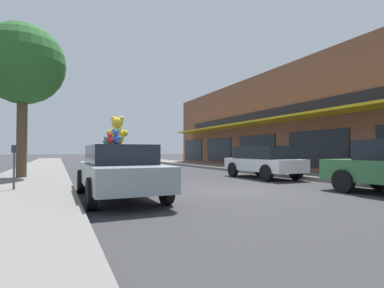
{
  "coord_description": "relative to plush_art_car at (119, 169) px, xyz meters",
  "views": [
    {
      "loc": [
        -5.16,
        -8.29,
        1.26
      ],
      "look_at": [
        -0.03,
        3.12,
        1.56
      ],
      "focal_mm": 28.0,
      "sensor_mm": 36.0,
      "label": 1
    }
  ],
  "objects": [
    {
      "name": "parked_car_far_center",
      "position": [
        7.26,
        3.28,
        0.05
      ],
      "size": [
        1.81,
        4.21,
        1.49
      ],
      "color": "silver",
      "rests_on": "ground_plane"
    },
    {
      "name": "teddy_bear_red",
      "position": [
        -0.4,
        -1.06,
        0.78
      ],
      "size": [
        0.2,
        0.12,
        0.27
      ],
      "rotation": [
        0.0,
        0.0,
        3.16
      ],
      "color": "red",
      "rests_on": "plush_art_car"
    },
    {
      "name": "sidewalk_near",
      "position": [
        -2.57,
        0.12,
        -0.69
      ],
      "size": [
        3.05,
        90.0,
        0.17
      ],
      "color": "slate",
      "rests_on": "ground_plane"
    },
    {
      "name": "teddy_bear_orange",
      "position": [
        -0.18,
        0.38,
        0.8
      ],
      "size": [
        0.22,
        0.19,
        0.3
      ],
      "rotation": [
        0.0,
        0.0,
        3.77
      ],
      "color": "orange",
      "rests_on": "plush_art_car"
    },
    {
      "name": "street_tree",
      "position": [
        -2.9,
        6.35,
        4.18
      ],
      "size": [
        3.44,
        3.44,
        6.55
      ],
      "color": "brown",
      "rests_on": "sidewalk_near"
    },
    {
      "name": "plush_art_car",
      "position": [
        0.0,
        0.0,
        0.0
      ],
      "size": [
        1.9,
        4.68,
        1.42
      ],
      "rotation": [
        0.0,
        0.0,
        0.0
      ],
      "color": "#8C999E",
      "rests_on": "ground_plane"
    },
    {
      "name": "ground_plane",
      "position": [
        3.65,
        0.12,
        -0.77
      ],
      "size": [
        260.0,
        260.0,
        0.0
      ],
      "primitive_type": "plane",
      "color": "#333335"
    },
    {
      "name": "storefront_row",
      "position": [
        17.98,
        6.64,
        2.58
      ],
      "size": [
        14.97,
        32.54,
        6.7
      ],
      "color": "brown",
      "rests_on": "ground_plane"
    },
    {
      "name": "teddy_bear_teal",
      "position": [
        -0.41,
        -0.44,
        0.75
      ],
      "size": [
        0.16,
        0.11,
        0.21
      ],
      "rotation": [
        0.0,
        0.0,
        2.83
      ],
      "color": "teal",
      "rests_on": "plush_art_car"
    },
    {
      "name": "teddy_bear_blue",
      "position": [
        -0.25,
        -0.93,
        0.83
      ],
      "size": [
        0.27,
        0.16,
        0.37
      ],
      "rotation": [
        0.0,
        0.0,
        3.15
      ],
      "color": "blue",
      "rests_on": "plush_art_car"
    },
    {
      "name": "teddy_bear_giant",
      "position": [
        -0.03,
        0.09,
        1.03
      ],
      "size": [
        0.6,
        0.43,
        0.79
      ],
      "rotation": [
        0.0,
        0.0,
        2.81
      ],
      "color": "yellow",
      "rests_on": "plush_art_car"
    },
    {
      "name": "sidewalk_far",
      "position": [
        9.88,
        0.12,
        -0.69
      ],
      "size": [
        3.05,
        90.0,
        0.17
      ],
      "color": "slate",
      "rests_on": "ground_plane"
    },
    {
      "name": "teddy_bear_brown",
      "position": [
        -0.05,
        1.08,
        0.8
      ],
      "size": [
        0.24,
        0.16,
        0.32
      ],
      "rotation": [
        0.0,
        0.0,
        3.32
      ],
      "color": "olive",
      "rests_on": "plush_art_car"
    },
    {
      "name": "parking_meter",
      "position": [
        -2.63,
        1.7,
        0.2
      ],
      "size": [
        0.14,
        0.1,
        1.27
      ],
      "color": "#4C4C51",
      "rests_on": "sidewalk_near"
    }
  ]
}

